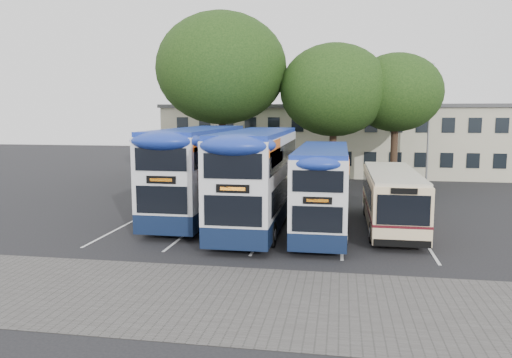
{
  "coord_description": "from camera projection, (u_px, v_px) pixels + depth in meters",
  "views": [
    {
      "loc": [
        -0.38,
        -18.82,
        5.48
      ],
      "look_at": [
        -4.45,
        5.0,
        2.27
      ],
      "focal_mm": 35.0,
      "sensor_mm": 36.0,
      "label": 1
    }
  ],
  "objects": [
    {
      "name": "tree_mid",
      "position": [
        334.0,
        90.0,
        34.92
      ],
      "size": [
        7.62,
        7.62,
        10.3
      ],
      "color": "black",
      "rests_on": "ground"
    },
    {
      "name": "ground",
      "position": [
        349.0,
        257.0,
        19.05
      ],
      "size": [
        120.0,
        120.0,
        0.0
      ],
      "primitive_type": "plane",
      "color": "black",
      "rests_on": "ground"
    },
    {
      "name": "depot_building",
      "position": [
        345.0,
        139.0,
        45.0
      ],
      "size": [
        32.4,
        8.4,
        6.2
      ],
      "color": "beige",
      "rests_on": "ground"
    },
    {
      "name": "tree_right",
      "position": [
        396.0,
        93.0,
        35.12
      ],
      "size": [
        6.49,
        6.49,
        9.66
      ],
      "color": "black",
      "rests_on": "ground"
    },
    {
      "name": "paving_strip",
      "position": [
        281.0,
        302.0,
        14.49
      ],
      "size": [
        40.0,
        6.0,
        0.01
      ],
      "primitive_type": "cube",
      "color": "#595654",
      "rests_on": "ground"
    },
    {
      "name": "lamp_post",
      "position": [
        429.0,
        118.0,
        36.89
      ],
      "size": [
        0.25,
        1.05,
        9.06
      ],
      "color": "gray",
      "rests_on": "ground"
    },
    {
      "name": "bus_single",
      "position": [
        391.0,
        195.0,
        23.88
      ],
      "size": [
        2.34,
        9.2,
        2.74
      ],
      "color": "beige",
      "rests_on": "ground"
    },
    {
      "name": "bus_dd_right",
      "position": [
        322.0,
        185.0,
        23.02
      ],
      "size": [
        2.28,
        9.41,
        3.92
      ],
      "color": "#0F1C39",
      "rests_on": "ground"
    },
    {
      "name": "tree_left",
      "position": [
        221.0,
        69.0,
        35.75
      ],
      "size": [
        9.4,
        9.4,
        12.63
      ],
      "color": "black",
      "rests_on": "ground"
    },
    {
      "name": "bus_dd_mid",
      "position": [
        258.0,
        174.0,
        23.98
      ],
      "size": [
        2.7,
        11.12,
        4.63
      ],
      "color": "#0F1C39",
      "rests_on": "ground"
    },
    {
      "name": "bus_dd_left",
      "position": [
        199.0,
        168.0,
        26.3
      ],
      "size": [
        2.72,
        11.22,
        4.68
      ],
      "color": "#0F1C39",
      "rests_on": "ground"
    },
    {
      "name": "bay_lines",
      "position": [
        270.0,
        225.0,
        24.56
      ],
      "size": [
        14.12,
        11.0,
        0.01
      ],
      "color": "silver",
      "rests_on": "ground"
    }
  ]
}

